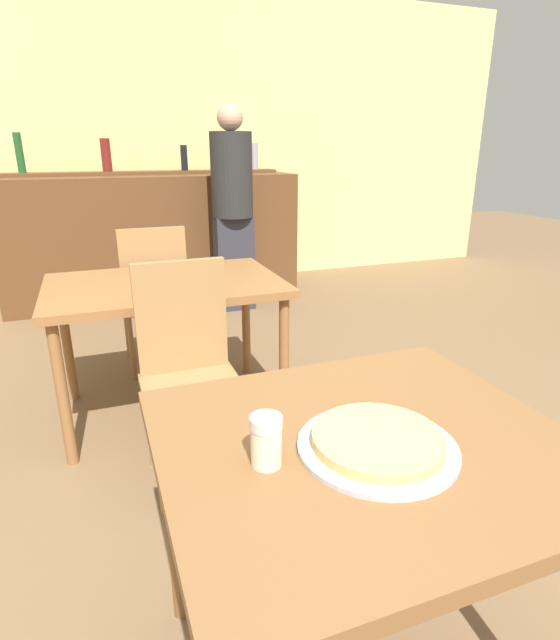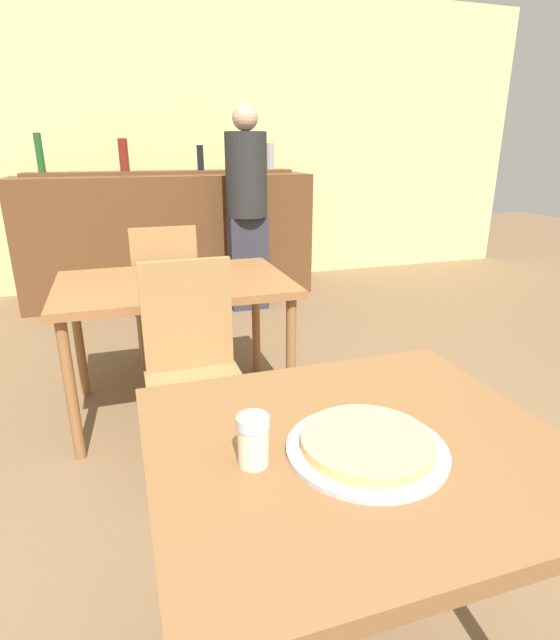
# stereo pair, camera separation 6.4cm
# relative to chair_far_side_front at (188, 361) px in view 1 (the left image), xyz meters

# --- Properties ---
(wall_back) EXTENTS (8.00, 0.05, 2.80)m
(wall_back) POSITION_rel_chair_far_side_front_xyz_m (0.21, 3.27, 0.88)
(wall_back) COLOR #EAD684
(wall_back) RESTS_ON ground_plane
(dining_table_near) EXTENTS (0.92, 0.81, 0.74)m
(dining_table_near) POSITION_rel_chair_far_side_front_xyz_m (0.21, -1.07, 0.13)
(dining_table_near) COLOR brown
(dining_table_near) RESTS_ON ground_plane
(dining_table_far) EXTENTS (1.15, 0.78, 0.72)m
(dining_table_far) POSITION_rel_chair_far_side_front_xyz_m (-0.00, 0.55, 0.12)
(dining_table_far) COLOR brown
(dining_table_far) RESTS_ON ground_plane
(bar_counter) EXTENTS (2.60, 0.56, 1.12)m
(bar_counter) POSITION_rel_chair_far_side_front_xyz_m (0.21, 2.76, 0.04)
(bar_counter) COLOR brown
(bar_counter) RESTS_ON ground_plane
(bar_back_shelf) EXTENTS (2.39, 0.24, 0.35)m
(bar_back_shelf) POSITION_rel_chair_far_side_front_xyz_m (0.19, 2.90, 0.65)
(bar_back_shelf) COLOR brown
(bar_back_shelf) RESTS_ON bar_counter
(chair_far_side_front) EXTENTS (0.40, 0.40, 0.92)m
(chair_far_side_front) POSITION_rel_chair_far_side_front_xyz_m (0.00, 0.00, 0.00)
(chair_far_side_front) COLOR olive
(chair_far_side_front) RESTS_ON ground_plane
(chair_far_side_back) EXTENTS (0.40, 0.40, 0.92)m
(chair_far_side_back) POSITION_rel_chair_far_side_front_xyz_m (0.00, 1.10, 0.00)
(chair_far_side_back) COLOR olive
(chair_far_side_back) RESTS_ON ground_plane
(pizza_tray) EXTENTS (0.35, 0.35, 0.04)m
(pizza_tray) POSITION_rel_chair_far_side_front_xyz_m (0.21, -1.12, 0.24)
(pizza_tray) COLOR #B7B7BC
(pizza_tray) RESTS_ON dining_table_near
(cheese_shaker) EXTENTS (0.07, 0.07, 0.11)m
(cheese_shaker) POSITION_rel_chair_far_side_front_xyz_m (-0.03, -1.08, 0.28)
(cheese_shaker) COLOR beige
(cheese_shaker) RESTS_ON dining_table_near
(person_standing) EXTENTS (0.34, 0.34, 1.68)m
(person_standing) POSITION_rel_chair_far_side_front_xyz_m (0.80, 2.18, 0.39)
(person_standing) COLOR #2D2D38
(person_standing) RESTS_ON ground_plane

